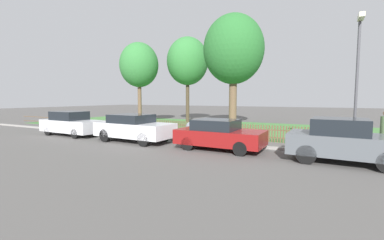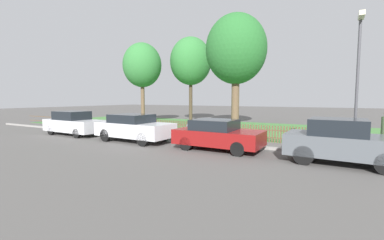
% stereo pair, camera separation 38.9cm
% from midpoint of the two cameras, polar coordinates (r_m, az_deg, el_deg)
% --- Properties ---
extents(ground_plane, '(120.00, 120.00, 0.00)m').
position_cam_midpoint_polar(ground_plane, '(12.67, 7.08, -5.57)').
color(ground_plane, '#565451').
extents(kerb_stone, '(40.42, 0.20, 0.12)m').
position_cam_midpoint_polar(kerb_stone, '(12.75, 7.25, -5.23)').
color(kerb_stone, gray).
rests_on(kerb_stone, ground).
extents(grass_strip, '(40.42, 10.43, 0.01)m').
position_cam_midpoint_polar(grass_strip, '(19.49, 15.15, -2.03)').
color(grass_strip, '#477F3D').
rests_on(grass_strip, ground).
extents(park_fence, '(40.42, 0.05, 0.88)m').
position_cam_midpoint_polar(park_fence, '(14.49, 10.14, -2.53)').
color(park_fence, brown).
rests_on(park_fence, ground).
extents(parked_car_silver_hatchback, '(4.17, 1.75, 1.48)m').
position_cam_midpoint_polar(parked_car_silver_hatchback, '(17.51, -24.23, -0.65)').
color(parked_car_silver_hatchback, silver).
rests_on(parked_car_silver_hatchback, ground).
extents(parked_car_black_saloon, '(4.28, 1.99, 1.44)m').
position_cam_midpoint_polar(parked_car_black_saloon, '(13.88, -11.97, -1.60)').
color(parked_car_black_saloon, silver).
rests_on(parked_car_black_saloon, ground).
extents(parked_car_navy_estate, '(3.85, 1.85, 1.34)m').
position_cam_midpoint_polar(parked_car_navy_estate, '(11.46, 6.67, -3.20)').
color(parked_car_navy_estate, maroon).
rests_on(parked_car_navy_estate, ground).
extents(parked_car_red_compact, '(3.78, 2.02, 1.57)m').
position_cam_midpoint_polar(parked_car_red_compact, '(10.44, 31.30, -4.05)').
color(parked_car_red_compact, '#51565B').
rests_on(parked_car_red_compact, ground).
extents(covered_motorcycle, '(1.97, 0.77, 1.06)m').
position_cam_midpoint_polar(covered_motorcycle, '(14.63, 2.79, -1.57)').
color(covered_motorcycle, black).
rests_on(covered_motorcycle, ground).
extents(tree_nearest_kerb, '(3.40, 3.40, 7.18)m').
position_cam_midpoint_polar(tree_nearest_kerb, '(23.63, -10.53, 11.84)').
color(tree_nearest_kerb, brown).
rests_on(tree_nearest_kerb, ground).
extents(tree_behind_motorcycle, '(3.94, 3.94, 8.07)m').
position_cam_midpoint_polar(tree_behind_motorcycle, '(25.02, 0.16, 12.89)').
color(tree_behind_motorcycle, '#473828').
rests_on(tree_behind_motorcycle, ground).
extents(tree_mid_park, '(4.70, 4.70, 8.80)m').
position_cam_midpoint_polar(tree_mid_park, '(20.94, 10.30, 15.11)').
color(tree_mid_park, brown).
rests_on(tree_mid_park, ground).
extents(street_lamp, '(0.20, 0.79, 5.53)m').
position_cam_midpoint_polar(street_lamp, '(12.38, 33.77, 9.67)').
color(street_lamp, '#47474C').
rests_on(street_lamp, ground).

